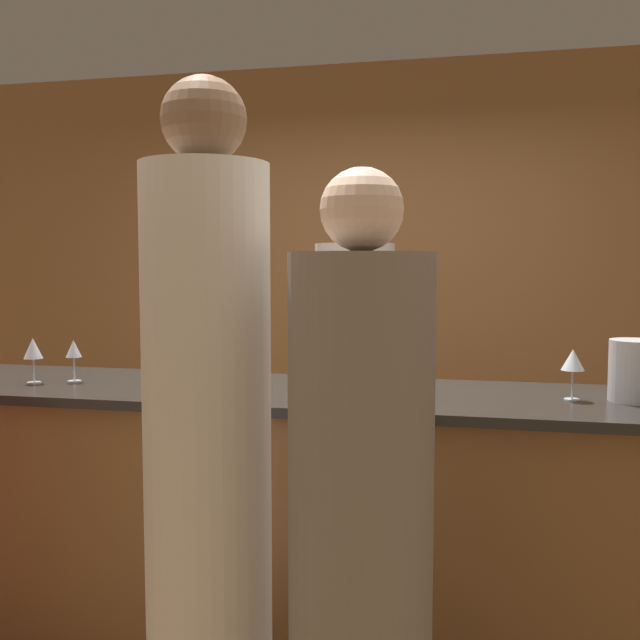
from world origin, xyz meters
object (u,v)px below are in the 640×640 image
(bartender, at_px, (354,408))
(guest_2, at_px, (360,553))
(guest_0, at_px, (208,485))
(ice_bucket, at_px, (636,371))

(bartender, distance_m, guest_2, 1.61)
(guest_2, bearing_deg, guest_0, 173.63)
(bartender, bearing_deg, guest_0, 84.96)
(bartender, distance_m, guest_0, 1.55)
(ice_bucket, bearing_deg, guest_2, -134.45)
(bartender, relative_size, guest_2, 1.05)
(guest_0, bearing_deg, ice_bucket, 32.12)
(bartender, relative_size, guest_0, 0.92)
(guest_0, relative_size, guest_2, 1.14)
(bartender, height_order, guest_0, guest_0)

